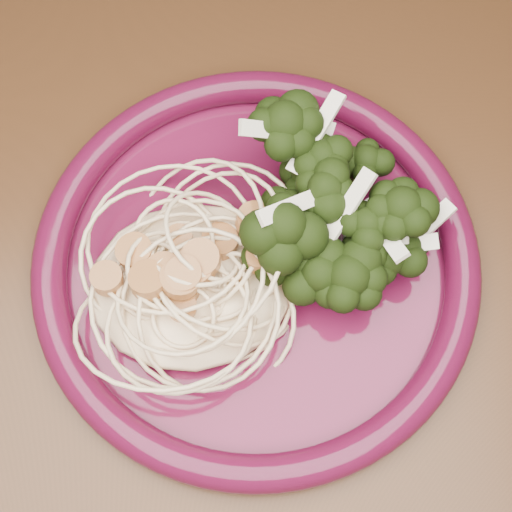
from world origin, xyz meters
The scene contains 6 objects.
dining_table centered at (0.00, 0.00, 0.65)m, with size 1.20×0.80×0.75m.
dinner_plate centered at (0.01, 0.04, 0.76)m, with size 0.39×0.39×0.03m.
spaghetti_pile centered at (-0.04, 0.02, 0.77)m, with size 0.14×0.12×0.03m, color beige.
scallop_cluster centered at (-0.04, 0.02, 0.81)m, with size 0.13×0.13×0.04m, color #BD7C42, non-canonical shape.
broccoli_pile centered at (0.06, 0.05, 0.78)m, with size 0.10×0.16×0.06m, color black.
onion_garnish centered at (0.06, 0.05, 0.82)m, with size 0.07×0.10×0.06m, color white, non-canonical shape.
Camera 1 is at (-0.01, -0.15, 1.22)m, focal length 50.00 mm.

